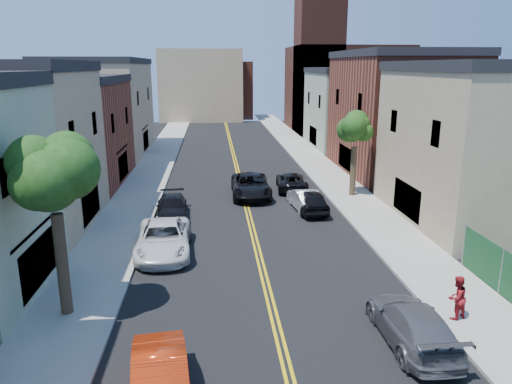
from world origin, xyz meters
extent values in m
cube|color=gray|center=(-7.90, 40.00, 0.07)|extent=(3.20, 100.00, 0.15)
cube|color=gray|center=(7.90, 40.00, 0.07)|extent=(3.20, 100.00, 0.15)
cube|color=gray|center=(-6.15, 40.00, 0.07)|extent=(0.30, 100.00, 0.15)
cube|color=gray|center=(6.15, 40.00, 0.07)|extent=(0.30, 100.00, 0.15)
cube|color=#998466|center=(-14.00, 25.00, 4.50)|extent=(9.00, 10.00, 9.00)
cube|color=brown|center=(-14.00, 36.00, 4.00)|extent=(9.00, 12.00, 8.00)
cube|color=#998466|center=(-14.00, 50.00, 4.75)|extent=(9.00, 16.00, 9.50)
cube|color=#998466|center=(14.00, 24.00, 4.50)|extent=(9.00, 12.00, 9.00)
cube|color=brown|center=(14.00, 38.00, 5.00)|extent=(9.00, 14.00, 10.00)
cube|color=gray|center=(14.00, 52.00, 4.25)|extent=(9.00, 12.00, 8.50)
cube|color=#4C2319|center=(17.50, 68.00, 6.00)|extent=(16.00, 14.00, 12.00)
cube|color=#4C2319|center=(12.50, 64.00, 11.00)|extent=(6.00, 6.00, 22.00)
cube|color=#998466|center=(-4.00, 82.00, 6.00)|extent=(14.00, 8.00, 12.00)
cube|color=brown|center=(0.00, 86.00, 5.00)|extent=(10.00, 8.00, 10.00)
cylinder|color=#332819|center=(-7.90, 14.00, 2.13)|extent=(0.44, 0.44, 3.96)
sphere|color=#19380F|center=(-7.90, 14.00, 6.45)|extent=(5.20, 5.20, 5.20)
sphere|color=#19380F|center=(-7.38, 13.61, 7.49)|extent=(3.90, 3.90, 3.90)
sphere|color=#19380F|center=(-8.42, 14.52, 5.93)|extent=(3.64, 3.64, 3.64)
cylinder|color=#332819|center=(7.90, 30.00, 1.91)|extent=(0.44, 0.44, 3.52)
sphere|color=#19380F|center=(7.90, 30.00, 5.65)|extent=(4.40, 4.40, 4.40)
sphere|color=#19380F|center=(8.34, 29.67, 6.53)|extent=(3.30, 3.30, 3.30)
sphere|color=#19380F|center=(7.46, 30.44, 5.21)|extent=(3.08, 3.08, 3.08)
imported|color=red|center=(-3.80, 8.56, 0.73)|extent=(2.10, 4.61, 1.47)
imported|color=silver|center=(-4.80, 20.08, 0.80)|extent=(2.87, 5.83, 1.59)
imported|color=#525559|center=(-4.31, 20.64, 0.66)|extent=(1.82, 3.98, 1.32)
imported|color=black|center=(-4.87, 26.18, 0.67)|extent=(2.14, 4.73, 1.34)
imported|color=#4E4F55|center=(4.51, 11.02, 0.72)|extent=(2.05, 4.98, 1.44)
imported|color=black|center=(4.08, 26.53, 0.76)|extent=(1.93, 4.51, 1.52)
imported|color=#B2B6BB|center=(3.83, 27.20, 0.70)|extent=(1.86, 4.34, 1.39)
imported|color=black|center=(3.80, 32.41, 0.67)|extent=(2.58, 4.96, 1.34)
imported|color=black|center=(0.50, 30.71, 0.82)|extent=(2.79, 5.94, 1.64)
imported|color=maroon|center=(6.70, 12.23, 1.00)|extent=(1.00, 0.89, 1.69)
camera|label=1|loc=(-2.18, -3.24, 9.32)|focal=33.71mm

